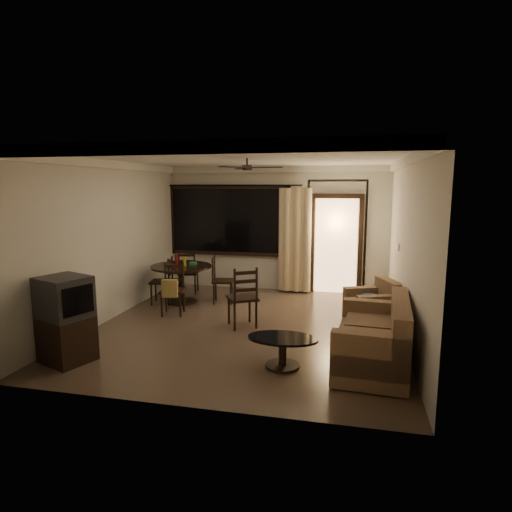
% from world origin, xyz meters
% --- Properties ---
extents(ground, '(5.50, 5.50, 0.00)m').
position_xyz_m(ground, '(0.00, 0.00, 0.00)').
color(ground, '#7F6651').
rests_on(ground, ground).
extents(room_shell, '(5.50, 6.70, 5.50)m').
position_xyz_m(room_shell, '(0.59, 1.77, 1.83)').
color(room_shell, beige).
rests_on(room_shell, ground).
extents(dining_table, '(1.23, 1.23, 0.99)m').
position_xyz_m(dining_table, '(-1.68, 1.23, 0.60)').
color(dining_table, black).
rests_on(dining_table, ground).
extents(dining_chair_west, '(0.49, 0.49, 0.95)m').
position_xyz_m(dining_chair_west, '(-2.04, 1.06, 0.28)').
color(dining_chair_west, black).
rests_on(dining_chair_west, ground).
extents(dining_chair_east, '(0.49, 0.49, 0.95)m').
position_xyz_m(dining_chair_east, '(-0.86, 1.39, 0.28)').
color(dining_chair_east, black).
rests_on(dining_chair_east, ground).
extents(dining_chair_south, '(0.49, 0.54, 0.95)m').
position_xyz_m(dining_chair_south, '(-1.52, 0.38, 0.31)').
color(dining_chair_south, black).
rests_on(dining_chair_south, ground).
extents(dining_chair_north, '(0.49, 0.49, 0.95)m').
position_xyz_m(dining_chair_north, '(-1.84, 2.00, 0.28)').
color(dining_chair_north, black).
rests_on(dining_chair_north, ground).
extents(tv_cabinet, '(0.76, 0.73, 1.17)m').
position_xyz_m(tv_cabinet, '(-2.05, -1.93, 0.59)').
color(tv_cabinet, black).
rests_on(tv_cabinet, ground).
extents(sofa, '(1.02, 1.74, 0.90)m').
position_xyz_m(sofa, '(2.04, -1.22, 0.36)').
color(sofa, '#44281F').
rests_on(sofa, ground).
extents(armchair, '(0.99, 0.99, 0.77)m').
position_xyz_m(armchair, '(2.10, 0.54, 0.32)').
color(armchair, '#44281F').
rests_on(armchair, ground).
extents(coffee_table, '(0.93, 0.56, 0.41)m').
position_xyz_m(coffee_table, '(0.84, -1.49, 0.27)').
color(coffee_table, black).
rests_on(coffee_table, ground).
extents(side_chair, '(0.63, 0.63, 1.04)m').
position_xyz_m(side_chair, '(-0.08, -0.01, 0.31)').
color(side_chair, black).
rests_on(side_chair, ground).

